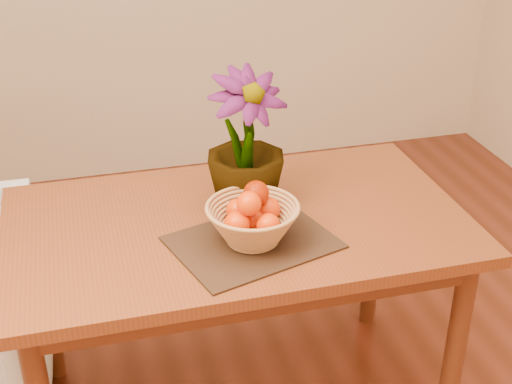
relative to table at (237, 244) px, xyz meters
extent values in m
cube|color=brown|center=(0.00, 0.00, 0.07)|extent=(1.40, 0.80, 0.04)
cube|color=#502512|center=(0.00, 0.00, 0.01)|extent=(1.28, 0.68, 0.08)
cylinder|color=#502512|center=(0.62, -0.32, -0.31)|extent=(0.06, 0.06, 0.71)
cylinder|color=#502512|center=(-0.62, 0.32, -0.31)|extent=(0.06, 0.06, 0.71)
cylinder|color=#502512|center=(0.62, 0.32, -0.31)|extent=(0.06, 0.06, 0.71)
cube|color=#331B12|center=(0.01, -0.15, 0.09)|extent=(0.52, 0.44, 0.01)
cylinder|color=tan|center=(0.01, -0.15, 0.10)|extent=(0.14, 0.14, 0.01)
sphere|color=#FF3904|center=(0.01, -0.15, 0.17)|extent=(0.06, 0.06, 0.06)
sphere|color=#FF3904|center=(0.06, -0.11, 0.18)|extent=(0.07, 0.07, 0.07)
sphere|color=#FF3904|center=(-0.02, -0.09, 0.17)|extent=(0.07, 0.07, 0.07)
sphere|color=#FF3904|center=(-0.04, -0.18, 0.18)|extent=(0.07, 0.07, 0.07)
sphere|color=#FF3904|center=(0.04, -0.20, 0.17)|extent=(0.07, 0.07, 0.07)
sphere|color=#FF3904|center=(0.03, -0.12, 0.24)|extent=(0.07, 0.07, 0.07)
sphere|color=#FF3904|center=(0.00, -0.17, 0.23)|extent=(0.07, 0.07, 0.07)
sphere|color=#FF3904|center=(0.03, -0.12, 0.24)|extent=(0.07, 0.07, 0.07)
imported|color=#164D16|center=(0.05, 0.07, 0.31)|extent=(0.30, 0.30, 0.44)
camera|label=1|loc=(-0.43, -1.83, 1.18)|focal=50.00mm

